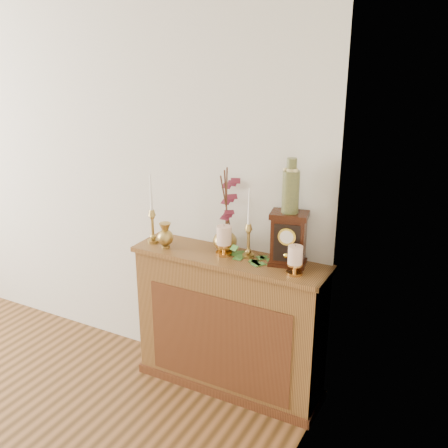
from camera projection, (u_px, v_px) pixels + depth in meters
The scene contains 10 objects.
console_shelf at pixel (229, 327), 3.34m from camera, with size 1.24×0.34×0.93m.
candlestick_left at pixel (152, 221), 3.34m from camera, with size 0.08×0.08×0.45m.
candlestick_center at pixel (249, 235), 3.12m from camera, with size 0.07×0.07×0.43m.
bud_vase at pixel (165, 236), 3.27m from camera, with size 0.10×0.10×0.16m.
ginger_jar at pixel (229, 212), 3.19m from camera, with size 0.22×0.24×0.55m.
pillar_candle_left at pixel (224, 239), 3.16m from camera, with size 0.10×0.10×0.20m.
pillar_candle_right at pixel (295, 259), 2.90m from camera, with size 0.09×0.09×0.18m.
ivy_garland at pixel (258, 258), 3.11m from camera, with size 0.51×0.19×0.09m.
mantel_clock at pixel (288, 239), 3.01m from camera, with size 0.24×0.19×0.32m.
ceramic_vase at pixel (291, 189), 2.91m from camera, with size 0.10×0.10×0.31m.
Camera 1 is at (2.75, -0.50, 2.17)m, focal length 42.00 mm.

